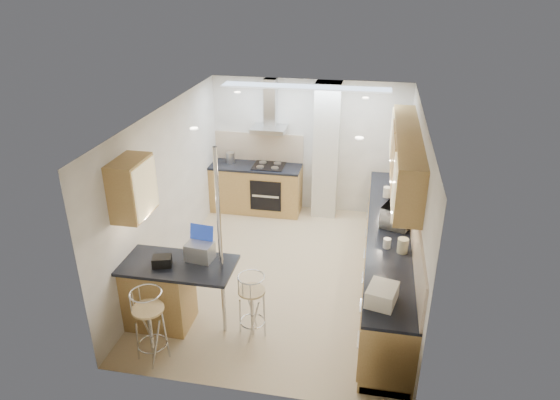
% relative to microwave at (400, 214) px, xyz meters
% --- Properties ---
extents(ground, '(4.80, 4.80, 0.00)m').
position_rel_microwave_xyz_m(ground, '(-1.62, -0.19, -1.08)').
color(ground, beige).
rests_on(ground, ground).
extents(room_shell, '(3.64, 4.84, 2.51)m').
position_rel_microwave_xyz_m(room_shell, '(-1.30, 0.18, 0.46)').
color(room_shell, beige).
rests_on(room_shell, ground).
extents(right_counter, '(0.63, 4.40, 0.92)m').
position_rel_microwave_xyz_m(right_counter, '(-0.12, -0.19, -0.62)').
color(right_counter, '#A07940').
rests_on(right_counter, ground).
extents(back_counter, '(1.70, 0.63, 0.92)m').
position_rel_microwave_xyz_m(back_counter, '(-2.57, 1.91, -0.62)').
color(back_counter, '#A07940').
rests_on(back_counter, ground).
extents(peninsula, '(1.47, 0.72, 0.94)m').
position_rel_microwave_xyz_m(peninsula, '(-2.75, -1.64, -0.61)').
color(peninsula, '#A07940').
rests_on(peninsula, ground).
extents(microwave, '(0.57, 0.68, 0.32)m').
position_rel_microwave_xyz_m(microwave, '(0.00, 0.00, 0.00)').
color(microwave, silver).
rests_on(microwave, right_counter).
extents(laptop, '(0.35, 0.28, 0.23)m').
position_rel_microwave_xyz_m(laptop, '(-2.48, -1.49, -0.03)').
color(laptop, '#A8ACB0').
rests_on(laptop, peninsula).
extents(bag, '(0.27, 0.23, 0.13)m').
position_rel_microwave_xyz_m(bag, '(-2.89, -1.72, -0.08)').
color(bag, black).
rests_on(bag, peninsula).
extents(bar_stool_near, '(0.42, 0.42, 0.96)m').
position_rel_microwave_xyz_m(bar_stool_near, '(-2.84, -2.29, -0.60)').
color(bar_stool_near, tan).
rests_on(bar_stool_near, ground).
extents(bar_stool_end, '(0.48, 0.48, 0.88)m').
position_rel_microwave_xyz_m(bar_stool_end, '(-1.78, -1.65, -0.64)').
color(bar_stool_end, tan).
rests_on(bar_stool_end, ground).
extents(jar_a, '(0.16, 0.16, 0.17)m').
position_rel_microwave_xyz_m(jar_a, '(-0.17, 0.93, -0.08)').
color(jar_a, beige).
rests_on(jar_a, right_counter).
extents(jar_b, '(0.13, 0.13, 0.16)m').
position_rel_microwave_xyz_m(jar_b, '(-0.06, 0.76, -0.08)').
color(jar_b, beige).
rests_on(jar_b, right_counter).
extents(jar_c, '(0.15, 0.15, 0.20)m').
position_rel_microwave_xyz_m(jar_c, '(0.02, -0.80, -0.06)').
color(jar_c, '#B6B491').
rests_on(jar_c, right_counter).
extents(jar_d, '(0.12, 0.12, 0.13)m').
position_rel_microwave_xyz_m(jar_d, '(-0.17, -0.72, -0.10)').
color(jar_d, silver).
rests_on(jar_d, right_counter).
extents(bread_bin, '(0.38, 0.44, 0.20)m').
position_rel_microwave_xyz_m(bread_bin, '(-0.23, -1.94, -0.06)').
color(bread_bin, beige).
rests_on(bread_bin, right_counter).
extents(kettle, '(0.16, 0.16, 0.21)m').
position_rel_microwave_xyz_m(kettle, '(-3.07, 1.96, -0.06)').
color(kettle, '#BABDC0').
rests_on(kettle, back_counter).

